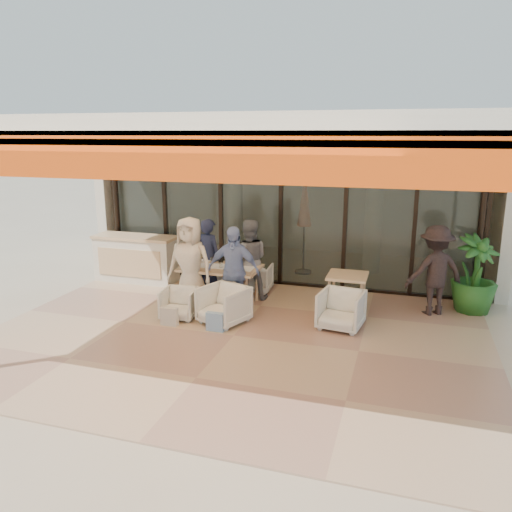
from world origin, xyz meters
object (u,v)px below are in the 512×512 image
Objects in this scene: dining_table at (220,269)px; chair_far_left at (218,272)px; diner_grey at (249,260)px; potted_palm at (475,275)px; chair_near_left at (179,302)px; side_table at (347,280)px; chair_near_right at (224,303)px; diner_navy at (209,257)px; side_chair at (341,308)px; chair_far_right at (256,277)px; host_counter at (136,258)px; diner_cream at (190,264)px; standing_woman at (435,271)px; diner_periwinkle at (233,271)px.

chair_far_left is (-0.41, 0.94, -0.34)m from dining_table.
diner_grey reaches higher than potted_palm.
chair_near_left is (0.00, -1.90, -0.04)m from chair_far_left.
side_table is (2.39, 0.16, -0.05)m from dining_table.
potted_palm is (5.00, 1.88, 0.42)m from chair_near_left.
chair_near_right is 0.47× the size of diner_navy.
chair_near_right is 1.46m from diner_grey.
chair_near_right is 2.00m from side_chair.
diner_grey is (0.00, -0.50, 0.48)m from chair_far_right.
potted_palm reaches higher than chair_far_left.
dining_table is at bearing 173.92° from side_chair.
host_counter is 2.62m from chair_near_left.
chair_near_left is 2.83m from side_chair.
host_counter is 1.06× the size of diner_cream.
chair_near_right is (2.74, -1.79, -0.16)m from host_counter.
chair_near_right is (0.43, -0.96, -0.32)m from dining_table.
side_table is (1.96, 1.12, 0.27)m from chair_near_right.
side_table is at bearing -11.10° from standing_woman.
side_table is at bearing 15.46° from chair_near_left.
dining_table is (2.31, -0.83, 0.15)m from host_counter.
chair_far_right is at bearing 149.78° from side_chair.
chair_far_right is at bearing 59.80° from chair_near_left.
diner_navy is 0.90m from diner_cream.
side_chair is (1.96, -1.03, -0.44)m from diner_grey.
chair_near_right is at bearing -65.89° from dining_table.
host_counter is at bearing 171.91° from side_table.
chair_near_left is 0.37× the size of standing_woman.
diner_grey is (0.43, 0.44, 0.11)m from dining_table.
diner_navy is 1.23m from diner_periwinkle.
side_chair is (2.39, -0.59, -0.32)m from dining_table.
standing_woman is (3.89, 0.59, 0.14)m from dining_table.
chair_near_left is 0.84m from chair_near_right.
chair_far_right is at bearing 65.58° from dining_table.
potted_palm reaches higher than chair_far_right.
chair_far_left is at bearing -3.52° from chair_far_right.
chair_near_left is at bearing -152.36° from diner_periwinkle.
diner_cream is 4.42m from standing_woman.
potted_palm is (4.16, 1.38, -0.10)m from diner_periwinkle.
chair_near_left is 1.71m from diner_grey.
chair_far_left is 0.95× the size of side_chair.
diner_cream is at bearing 170.60° from chair_near_right.
chair_far_left is 0.44× the size of diner_navy.
chair_far_right is at bearing -131.02° from diner_navy.
standing_woman is at bearing -2.27° from host_counter.
potted_palm reaches higher than side_chair.
chair_far_right is (0.43, 0.94, -0.37)m from dining_table.
dining_table is 1.04× the size of potted_palm.
side_table reaches higher than chair_near_left.
potted_palm is (6.90, 0.09, 0.19)m from host_counter.
chair_near_left is at bearing -43.34° from host_counter.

